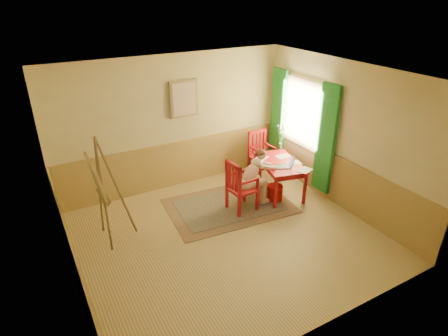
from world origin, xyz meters
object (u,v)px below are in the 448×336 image
table (280,166)px  figure (254,176)px  easel (99,182)px  chair_back (261,154)px  chair_left (240,186)px  laptop (286,165)px

table → figure: (-0.72, -0.14, 0.02)m
figure → easel: (-2.81, 0.26, 0.48)m
chair_back → easel: bearing=-168.2°
chair_left → chair_back: 1.61m
chair_left → laptop: size_ratio=2.61×
chair_back → figure: figure is taller
chair_back → laptop: size_ratio=2.62×
chair_left → figure: figure is taller
table → chair_back: 0.90m
laptop → easel: 3.53m
table → laptop: 0.28m
table → easel: (-3.54, 0.11, 0.49)m
laptop → easel: easel is taller
chair_back → figure: 1.35m
table → chair_back: bearing=80.9°
table → easel: 3.57m
chair_left → table: bearing=9.8°
chair_left → figure: (0.34, 0.04, 0.12)m
laptop → figure: bearing=172.0°
chair_back → easel: (-3.68, -0.77, 0.60)m
figure → laptop: 0.70m
chair_left → figure: size_ratio=0.89×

